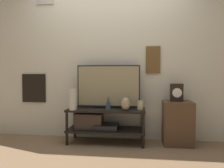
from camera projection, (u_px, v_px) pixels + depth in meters
The scene contains 10 objects.
ground_plane at pixel (103, 148), 3.05m from camera, with size 12.00×12.00×0.00m, color #846647.
wall_back at pixel (108, 55), 3.53m from camera, with size 6.40×0.08×2.70m.
media_console at pixel (100, 121), 3.31m from camera, with size 1.16×0.45×0.51m.
television at pixel (108, 86), 3.37m from camera, with size 0.97×0.05×0.66m.
vase_urn_stoneware at pixel (126, 104), 3.13m from camera, with size 0.13×0.13×0.19m.
vase_slim_bronze at pixel (108, 102), 3.25m from camera, with size 0.09×0.09×0.20m.
vase_tall_ceramic at pixel (73, 100), 3.18m from camera, with size 0.11×0.11×0.31m.
candle_jar at pixel (140, 105), 3.23m from camera, with size 0.09×0.09×0.13m.
side_table at pixel (178, 123), 3.21m from camera, with size 0.42×0.37×0.64m.
mantel_clock at pixel (177, 92), 3.21m from camera, with size 0.18×0.11×0.26m.
Camera 1 is at (0.50, -2.97, 1.03)m, focal length 35.00 mm.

